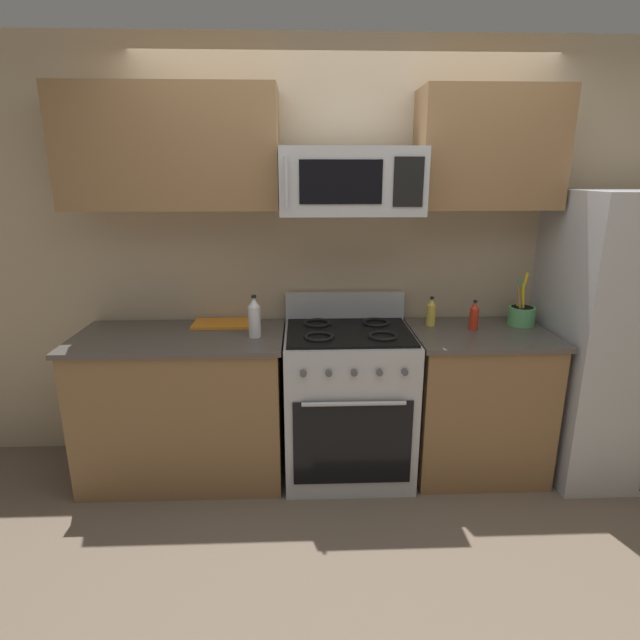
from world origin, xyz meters
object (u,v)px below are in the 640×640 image
(refrigerator, at_px, (626,337))
(microwave, at_px, (351,182))
(range_oven, at_px, (348,400))
(bottle_vinegar, at_px, (254,318))
(utensil_crock, at_px, (521,315))
(cutting_board, at_px, (224,323))
(bottle_oil, at_px, (431,313))
(bottle_hot_sauce, at_px, (474,316))

(refrigerator, height_order, microwave, microwave)
(range_oven, relative_size, bottle_vinegar, 4.41)
(utensil_crock, height_order, cutting_board, utensil_crock)
(bottle_oil, bearing_deg, microwave, -168.31)
(bottle_vinegar, xyz_separation_m, bottle_hot_sauce, (1.31, 0.10, -0.03))
(refrigerator, bearing_deg, bottle_hot_sauce, 176.20)
(bottle_hot_sauce, bearing_deg, bottle_vinegar, -175.84)
(bottle_vinegar, bearing_deg, cutting_board, 130.12)
(bottle_vinegar, bearing_deg, microwave, 8.26)
(refrigerator, relative_size, bottle_vinegar, 7.01)
(refrigerator, relative_size, bottle_hot_sauce, 9.48)
(refrigerator, relative_size, utensil_crock, 5.33)
(range_oven, xyz_separation_m, bottle_hot_sauce, (0.76, 0.04, 0.52))
(refrigerator, relative_size, cutting_board, 4.49)
(utensil_crock, relative_size, bottle_vinegar, 1.32)
(cutting_board, relative_size, bottle_oil, 2.10)
(utensil_crock, height_order, bottle_oil, utensil_crock)
(refrigerator, relative_size, bottle_oil, 9.44)
(utensil_crock, xyz_separation_m, cutting_board, (-1.86, 0.07, -0.06))
(bottle_hot_sauce, bearing_deg, microwave, -178.82)
(utensil_crock, height_order, bottle_vinegar, utensil_crock)
(utensil_crock, bearing_deg, bottle_oil, 179.23)
(cutting_board, xyz_separation_m, bottle_oil, (1.29, -0.07, 0.08))
(bottle_hot_sauce, bearing_deg, cutting_board, 174.07)
(utensil_crock, bearing_deg, range_oven, -173.25)
(bottle_oil, bearing_deg, refrigerator, -7.55)
(cutting_board, bearing_deg, bottle_oil, -2.93)
(bottle_vinegar, bearing_deg, bottle_oil, 9.94)
(microwave, xyz_separation_m, bottle_vinegar, (-0.55, -0.08, -0.75))
(utensil_crock, bearing_deg, microwave, -174.73)
(microwave, height_order, bottle_vinegar, microwave)
(bottle_vinegar, height_order, bottle_hot_sauce, bottle_vinegar)
(cutting_board, bearing_deg, range_oven, -14.86)
(cutting_board, bearing_deg, utensil_crock, -2.27)
(utensil_crock, distance_m, bottle_hot_sauce, 0.34)
(bottle_oil, bearing_deg, cutting_board, 177.07)
(cutting_board, bearing_deg, bottle_vinegar, -49.88)
(refrigerator, bearing_deg, cutting_board, 174.87)
(range_oven, distance_m, cutting_board, 0.91)
(refrigerator, distance_m, bottle_vinegar, 2.24)
(cutting_board, bearing_deg, microwave, -12.85)
(utensil_crock, relative_size, bottle_hot_sauce, 1.78)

